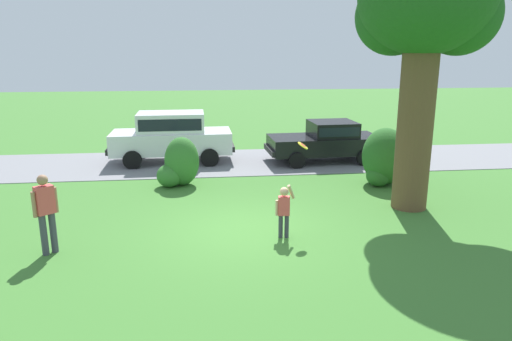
{
  "coord_description": "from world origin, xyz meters",
  "views": [
    {
      "loc": [
        -0.94,
        -10.67,
        4.24
      ],
      "look_at": [
        0.42,
        1.38,
        1.1
      ],
      "focal_mm": 33.01,
      "sensor_mm": 36.0,
      "label": 1
    }
  ],
  "objects": [
    {
      "name": "adult_onlooker",
      "position": [
        -4.27,
        -0.93,
        0.98
      ],
      "size": [
        0.43,
        0.4,
        1.74
      ],
      "color": "#3F3F4C",
      "rests_on": "ground"
    },
    {
      "name": "shrub_centre_left",
      "position": [
        4.79,
        3.43,
        0.86
      ],
      "size": [
        1.44,
        1.56,
        1.82
      ],
      "color": "#286023",
      "rests_on": "ground"
    },
    {
      "name": "oak_tree_large",
      "position": [
        4.7,
        1.26,
        5.13
      ],
      "size": [
        3.62,
        3.5,
        6.93
      ],
      "color": "brown",
      "rests_on": "ground"
    },
    {
      "name": "parked_suv",
      "position": [
        -2.16,
        7.29,
        1.08
      ],
      "size": [
        4.73,
        2.17,
        1.92
      ],
      "color": "white",
      "rests_on": "ground"
    },
    {
      "name": "parked_sedan",
      "position": [
        3.76,
        6.73,
        0.85
      ],
      "size": [
        4.48,
        2.26,
        1.56
      ],
      "color": "black",
      "rests_on": "ground"
    },
    {
      "name": "driveway_strip",
      "position": [
        0.0,
        7.0,
        0.01
      ],
      "size": [
        28.0,
        4.4,
        0.02
      ],
      "primitive_type": "cube",
      "color": "slate",
      "rests_on": "ground"
    },
    {
      "name": "shrub_near_tree",
      "position": [
        -1.74,
        4.01,
        0.69
      ],
      "size": [
        1.35,
        1.09,
        1.56
      ],
      "color": "#33702B",
      "rests_on": "ground"
    },
    {
      "name": "frisbee",
      "position": [
        1.37,
        0.0,
        2.03
      ],
      "size": [
        0.26,
        0.28,
        0.21
      ],
      "color": "yellow"
    },
    {
      "name": "child_thrower",
      "position": [
        0.84,
        -0.61,
        0.72
      ],
      "size": [
        0.46,
        0.24,
        1.29
      ],
      "color": "#383842",
      "rests_on": "ground"
    },
    {
      "name": "ground_plane",
      "position": [
        0.0,
        0.0,
        0.0
      ],
      "size": [
        80.0,
        80.0,
        0.0
      ],
      "primitive_type": "plane",
      "color": "#3D752D"
    }
  ]
}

